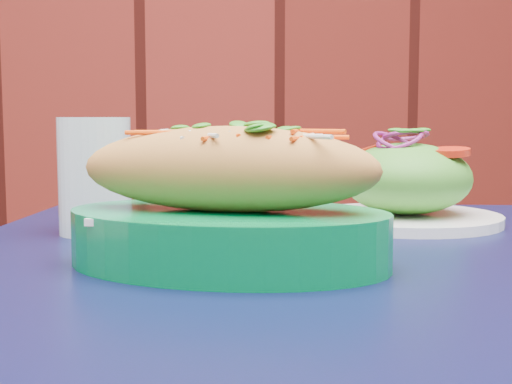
{
  "coord_description": "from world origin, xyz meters",
  "views": [
    {
      "loc": [
        -0.27,
        0.92,
        0.88
      ],
      "look_at": [
        -0.2,
        1.58,
        0.81
      ],
      "focal_mm": 50.0,
      "sensor_mm": 36.0,
      "label": 1
    }
  ],
  "objects": [
    {
      "name": "banh_mi_basket",
      "position": [
        -0.23,
        1.53,
        0.8
      ],
      "size": [
        0.33,
        0.27,
        0.13
      ],
      "rotation": [
        0.0,
        0.0,
        -0.35
      ],
      "color": "#007338",
      "rests_on": "cafe_table"
    },
    {
      "name": "cafe_table",
      "position": [
        -0.12,
        1.57,
        0.66
      ],
      "size": [
        0.92,
        0.92,
        0.75
      ],
      "rotation": [
        0.0,
        0.0,
        -0.16
      ],
      "color": "black",
      "rests_on": "ground"
    },
    {
      "name": "water_glass",
      "position": [
        -0.37,
        1.72,
        0.82
      ],
      "size": [
        0.08,
        0.08,
        0.13
      ],
      "primitive_type": "cylinder",
      "color": "silver",
      "rests_on": "cafe_table"
    },
    {
      "name": "salad_plate",
      "position": [
        -0.0,
        1.76,
        0.8
      ],
      "size": [
        0.23,
        0.23,
        0.11
      ],
      "rotation": [
        0.0,
        0.0,
        -0.27
      ],
      "color": "white",
      "rests_on": "cafe_table"
    }
  ]
}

